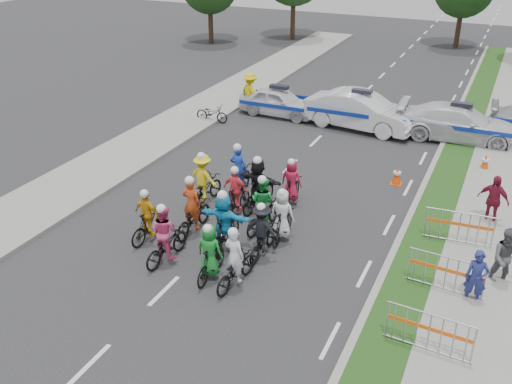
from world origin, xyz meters
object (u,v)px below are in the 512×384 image
at_px(rider_6, 193,214).
at_px(rider_10, 204,184).
at_px(rider_0, 235,266).
at_px(police_car_0, 279,102).
at_px(barrier_2, 459,229).
at_px(police_car_1, 360,111).
at_px(rider_12, 239,177).
at_px(police_car_2, 459,123).
at_px(rider_4, 262,235).
at_px(barrier_0, 429,334).
at_px(rider_9, 236,196).
at_px(rider_7, 282,220).
at_px(rider_11, 258,188).
at_px(rider_3, 148,221).
at_px(cone_1, 485,163).
at_px(rider_8, 263,209).
at_px(barrier_1, 446,275).
at_px(spectator_0, 476,278).
at_px(parked_bike, 212,113).
at_px(rider_2, 165,240).
at_px(rider_13, 291,186).
at_px(spectator_1, 507,258).
at_px(spectator_2, 493,200).
at_px(rider_1, 210,257).
at_px(cone_0, 397,176).
at_px(marshal_hiviz, 250,92).
at_px(rider_5, 224,225).

distance_m(rider_6, rider_10, 1.95).
height_order(rider_0, rider_10, rider_10).
distance_m(police_car_0, barrier_2, 13.05).
relative_size(rider_6, police_car_1, 0.38).
xyz_separation_m(rider_12, police_car_2, (6.29, 8.77, 0.12)).
bearing_deg(rider_4, police_car_0, -68.95).
xyz_separation_m(rider_12, barrier_0, (7.45, -5.51, -0.08)).
height_order(rider_4, rider_9, rider_9).
height_order(rider_9, barrier_2, rider_9).
relative_size(rider_6, barrier_2, 0.97).
height_order(rider_7, rider_11, rider_11).
relative_size(rider_3, cone_1, 2.49).
distance_m(rider_9, police_car_2, 11.67).
bearing_deg(police_car_1, rider_10, 171.23).
distance_m(rider_4, rider_11, 2.81).
relative_size(rider_7, police_car_0, 0.45).
relative_size(rider_8, barrier_1, 0.96).
relative_size(barrier_1, cone_1, 2.86).
xyz_separation_m(spectator_0, parked_bike, (-12.74, 9.43, -0.34)).
bearing_deg(rider_2, rider_3, -29.23).
xyz_separation_m(rider_13, barrier_0, (5.50, -5.58, -0.11)).
xyz_separation_m(rider_7, rider_8, (-0.79, 0.34, 0.01)).
bearing_deg(spectator_1, police_car_2, 91.58).
xyz_separation_m(rider_4, spectator_2, (5.83, 4.76, 0.16)).
distance_m(rider_1, barrier_0, 5.89).
xyz_separation_m(rider_7, cone_0, (2.30, 5.40, -0.35)).
distance_m(rider_9, rider_10, 1.39).
height_order(rider_8, cone_0, rider_8).
relative_size(rider_12, spectator_1, 1.13).
xyz_separation_m(rider_4, rider_6, (-2.50, 0.33, -0.04)).
bearing_deg(parked_bike, spectator_0, -128.22).
relative_size(rider_4, spectator_0, 1.14).
height_order(rider_0, cone_0, rider_0).
height_order(rider_2, spectator_1, rider_2).
relative_size(rider_2, police_car_0, 0.48).
height_order(marshal_hiviz, cone_0, marshal_hiviz).
bearing_deg(rider_11, cone_0, -125.34).
bearing_deg(spectator_1, police_car_1, 111.61).
bearing_deg(marshal_hiviz, spectator_1, 166.65).
distance_m(rider_3, rider_6, 1.38).
bearing_deg(barrier_2, rider_11, -175.87).
bearing_deg(rider_7, rider_11, -46.97).
distance_m(rider_11, rider_13, 1.22).
bearing_deg(rider_8, spectator_1, -171.82).
height_order(spectator_1, barrier_2, spectator_1).
bearing_deg(barrier_1, spectator_0, -9.49).
bearing_deg(rider_6, rider_5, 159.10).
bearing_deg(spectator_2, spectator_0, -75.38).
bearing_deg(police_car_2, rider_9, 148.44).
distance_m(spectator_1, parked_bike, 15.75).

